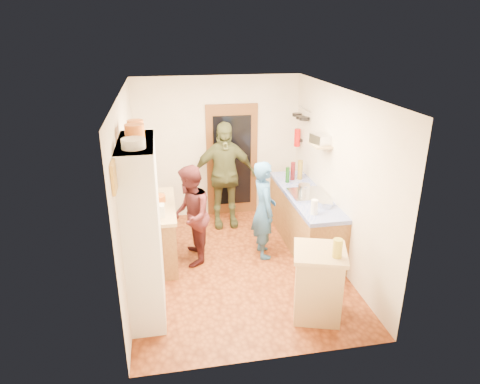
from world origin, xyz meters
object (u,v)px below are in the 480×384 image
object	(u,v)px
hutch_body	(143,230)
person_left	(192,215)
island_base	(318,285)
person_hob	(266,210)
person_back	(225,175)
right_counter_base	(304,220)

from	to	relation	value
hutch_body	person_left	distance (m)	1.31
island_base	person_hob	distance (m)	1.64
hutch_body	person_hob	world-z (taller)	hutch_body
hutch_body	person_back	distance (m)	2.61
hutch_body	right_counter_base	xyz separation A→B (m)	(2.50, 1.30, -0.68)
hutch_body	right_counter_base	bearing A→B (deg)	27.47
person_back	person_left	bearing A→B (deg)	-119.82
person_back	island_base	bearing A→B (deg)	-75.51
person_hob	hutch_body	bearing A→B (deg)	119.02
island_base	person_left	bearing A→B (deg)	130.63
right_counter_base	person_left	bearing A→B (deg)	-173.13
island_base	person_left	world-z (taller)	person_left
person_left	person_back	bearing A→B (deg)	155.57
hutch_body	person_left	bearing A→B (deg)	58.38
island_base	person_back	size ratio (longest dim) A/B	0.45
right_counter_base	island_base	world-z (taller)	island_base
hutch_body	person_hob	size ratio (longest dim) A/B	1.43
right_counter_base	person_back	size ratio (longest dim) A/B	1.16
right_counter_base	person_hob	world-z (taller)	person_hob
island_base	right_counter_base	bearing A→B (deg)	76.61
hutch_body	person_back	size ratio (longest dim) A/B	1.16
island_base	person_hob	world-z (taller)	person_hob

